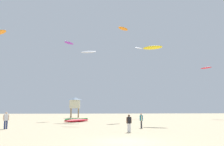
{
  "coord_description": "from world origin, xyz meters",
  "views": [
    {
      "loc": [
        -1.97,
        -15.75,
        2.31
      ],
      "look_at": [
        0.0,
        15.66,
        6.83
      ],
      "focal_mm": 37.33,
      "sensor_mm": 36.0,
      "label": 1
    }
  ],
  "objects": [
    {
      "name": "kite_grounded_near",
      "position": [
        -5.01,
        19.68,
        0.25
      ],
      "size": [
        4.11,
        3.8,
        0.52
      ],
      "color": "red",
      "rests_on": "ground"
    },
    {
      "name": "kite_aloft_5",
      "position": [
        20.65,
        30.86,
        10.27
      ],
      "size": [
        1.98,
        2.59,
        0.29
      ],
      "color": "red"
    },
    {
      "name": "person_left",
      "position": [
        -11.38,
        9.36,
        1.02
      ],
      "size": [
        0.52,
        0.4,
        1.75
      ],
      "rotation": [
        0.0,
        0.0,
        2.08
      ],
      "color": "navy",
      "rests_on": "ground"
    },
    {
      "name": "lifeguard_tower",
      "position": [
        -6.58,
        32.9,
        3.05
      ],
      "size": [
        2.3,
        2.3,
        4.15
      ],
      "color": "#8C704C",
      "rests_on": "ground"
    },
    {
      "name": "person_midground",
      "position": [
        2.78,
        9.53,
        0.92
      ],
      "size": [
        0.35,
        0.52,
        1.57
      ],
      "rotation": [
        0.0,
        0.0,
        3.09
      ],
      "color": "#2D2D33",
      "rests_on": "ground"
    },
    {
      "name": "person_foreground",
      "position": [
        0.93,
        5.74,
        0.92
      ],
      "size": [
        0.5,
        0.36,
        1.57
      ],
      "rotation": [
        0.0,
        0.0,
        5.03
      ],
      "color": "silver",
      "rests_on": "ground"
    },
    {
      "name": "kite_aloft_7",
      "position": [
        2.79,
        26.28,
        16.84
      ],
      "size": [
        2.42,
        2.28,
        0.54
      ],
      "color": "orange"
    },
    {
      "name": "kite_aloft_6",
      "position": [
        -3.38,
        18.15,
        10.31
      ],
      "size": [
        2.37,
        1.17,
        0.52
      ],
      "color": "white"
    },
    {
      "name": "kite_aloft_3",
      "position": [
        6.04,
        16.93,
        10.82
      ],
      "size": [
        2.93,
        1.95,
        0.58
      ],
      "color": "yellow"
    },
    {
      "name": "ground_plane",
      "position": [
        0.0,
        0.0,
        0.0
      ],
      "size": [
        120.0,
        120.0,
        0.0
      ],
      "primitive_type": "plane",
      "color": "#C6B28C"
    },
    {
      "name": "kite_aloft_1",
      "position": [
        -7.58,
        28.71,
        14.55
      ],
      "size": [
        2.06,
        2.33,
        0.42
      ],
      "color": "purple"
    },
    {
      "name": "kite_aloft_2",
      "position": [
        7.69,
        37.0,
        15.86
      ],
      "size": [
        2.19,
        1.48,
        0.52
      ],
      "color": "white"
    }
  ]
}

